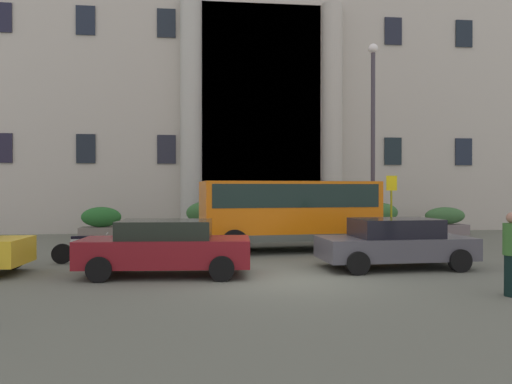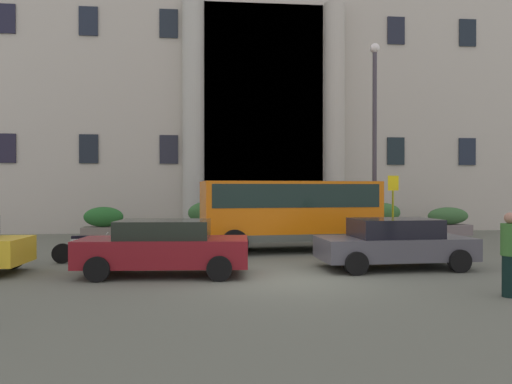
# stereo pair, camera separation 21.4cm
# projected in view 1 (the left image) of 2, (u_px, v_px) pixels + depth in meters

# --- Properties ---
(ground_plane) EXTENTS (80.00, 64.00, 0.12)m
(ground_plane) POSITION_uv_depth(u_px,v_px,m) (288.00, 281.00, 12.38)
(ground_plane) COLOR #595C4F
(office_building_facade) EXTENTS (39.16, 9.79, 19.09)m
(office_building_facade) POSITION_uv_depth(u_px,v_px,m) (238.00, 67.00, 29.67)
(office_building_facade) COLOR #B2AA9B
(office_building_facade) RESTS_ON ground_plane
(orange_minibus) EXTENTS (6.44, 3.28, 2.50)m
(orange_minibus) POSITION_uv_depth(u_px,v_px,m) (288.00, 209.00, 17.94)
(orange_minibus) COLOR orange
(orange_minibus) RESTS_ON ground_plane
(bus_stop_sign) EXTENTS (0.44, 0.08, 2.76)m
(bus_stop_sign) POSITION_uv_depth(u_px,v_px,m) (391.00, 202.00, 20.01)
(bus_stop_sign) COLOR #979B13
(bus_stop_sign) RESTS_ON ground_plane
(hedge_planter_far_west) EXTENTS (2.09, 0.86, 1.34)m
(hedge_planter_far_west) POSITION_uv_depth(u_px,v_px,m) (445.00, 221.00, 23.97)
(hedge_planter_far_west) COLOR slate
(hedge_planter_far_west) RESTS_ON ground_plane
(hedge_planter_far_east) EXTENTS (2.06, 0.87, 1.68)m
(hedge_planter_far_east) POSITION_uv_depth(u_px,v_px,m) (208.00, 220.00, 22.27)
(hedge_planter_far_east) COLOR #686657
(hedge_planter_far_east) RESTS_ON ground_plane
(hedge_planter_entrance_right) EXTENTS (1.86, 0.89, 1.56)m
(hedge_planter_entrance_right) POSITION_uv_depth(u_px,v_px,m) (380.00, 220.00, 23.77)
(hedge_planter_entrance_right) COLOR gray
(hedge_planter_entrance_right) RESTS_ON ground_plane
(hedge_planter_east) EXTENTS (1.84, 0.93, 1.41)m
(hedge_planter_east) POSITION_uv_depth(u_px,v_px,m) (101.00, 223.00, 22.35)
(hedge_planter_east) COLOR slate
(hedge_planter_east) RESTS_ON ground_plane
(parked_sedan_far) EXTENTS (4.33, 2.18, 1.40)m
(parked_sedan_far) POSITION_uv_depth(u_px,v_px,m) (395.00, 243.00, 13.99)
(parked_sedan_far) COLOR #49484F
(parked_sedan_far) RESTS_ON ground_plane
(parked_compact_extra) EXTENTS (4.42, 2.12, 1.43)m
(parked_compact_extra) POSITION_uv_depth(u_px,v_px,m) (165.00, 247.00, 12.79)
(parked_compact_extra) COLOR maroon
(parked_compact_extra) RESTS_ON ground_plane
(scooter_by_planter) EXTENTS (2.01, 0.55, 0.89)m
(scooter_by_planter) POSITION_uv_depth(u_px,v_px,m) (85.00, 248.00, 14.92)
(scooter_by_planter) COLOR black
(scooter_by_planter) RESTS_ON ground_plane
(motorcycle_far_end) EXTENTS (1.97, 0.55, 0.89)m
(motorcycle_far_end) POSITION_uv_depth(u_px,v_px,m) (415.00, 243.00, 16.19)
(motorcycle_far_end) COLOR black
(motorcycle_far_end) RESTS_ON ground_plane
(pedestrian_child_trailing) EXTENTS (0.36, 0.36, 1.76)m
(pedestrian_child_trailing) POSITION_uv_depth(u_px,v_px,m) (512.00, 254.00, 10.35)
(pedestrian_child_trailing) COLOR black
(pedestrian_child_trailing) RESTS_ON ground_plane
(lamppost_plaza_centre) EXTENTS (0.40, 0.40, 8.29)m
(lamppost_plaza_centre) POSITION_uv_depth(u_px,v_px,m) (373.00, 128.00, 20.71)
(lamppost_plaza_centre) COLOR #3C363F
(lamppost_plaza_centre) RESTS_ON ground_plane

